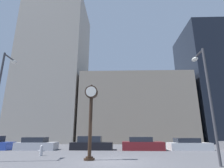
# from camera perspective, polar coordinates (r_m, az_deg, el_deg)

# --- Properties ---
(ground_plane) EXTENTS (200.00, 200.00, 0.00)m
(ground_plane) POSITION_cam_1_polar(r_m,az_deg,el_deg) (11.74, 0.38, -24.02)
(ground_plane) COLOR #515156
(building_tall_tower) EXTENTS (12.70, 12.00, 30.35)m
(building_tall_tower) POSITION_cam_1_polar(r_m,az_deg,el_deg) (40.49, -18.16, 4.45)
(building_tall_tower) COLOR #ADA393
(building_tall_tower) RESTS_ON ground_plane
(building_storefront_row) EXTENTS (20.56, 12.00, 12.60)m
(building_storefront_row) POSITION_cam_1_polar(r_m,az_deg,el_deg) (36.08, 7.31, -8.36)
(building_storefront_row) COLOR gray
(building_storefront_row) RESTS_ON ground_plane
(building_glass_modern) EXTENTS (13.05, 12.00, 23.51)m
(building_glass_modern) POSITION_cam_1_polar(r_m,az_deg,el_deg) (42.57, 31.34, 0.20)
(building_glass_modern) COLOR black
(building_glass_modern) RESTS_ON ground_plane
(street_clock) EXTENTS (0.90, 0.72, 5.10)m
(street_clock) POSITION_cam_1_polar(r_m,az_deg,el_deg) (12.40, -6.93, -8.85)
(street_clock) COLOR black
(street_clock) RESTS_ON ground_plane
(car_silver) EXTENTS (4.17, 1.99, 1.29)m
(car_silver) POSITION_cam_1_polar(r_m,az_deg,el_deg) (21.25, -23.43, -17.66)
(car_silver) COLOR #BCBCC1
(car_silver) RESTS_ON ground_plane
(car_black) EXTENTS (4.46, 1.80, 1.40)m
(car_black) POSITION_cam_1_polar(r_m,az_deg,el_deg) (19.90, -6.76, -18.88)
(car_black) COLOR black
(car_black) RESTS_ON ground_plane
(car_maroon) EXTENTS (4.33, 2.00, 1.32)m
(car_maroon) POSITION_cam_1_polar(r_m,az_deg,el_deg) (19.61, 9.83, -18.87)
(car_maroon) COLOR maroon
(car_maroon) RESTS_ON ground_plane
(car_white) EXTENTS (4.42, 1.95, 1.21)m
(car_white) POSITION_cam_1_polar(r_m,az_deg,el_deg) (21.21, 23.72, -17.73)
(car_white) COLOR silver
(car_white) RESTS_ON ground_plane
(fire_hydrant_far) EXTENTS (0.54, 0.23, 0.79)m
(fire_hydrant_far) POSITION_cam_1_polar(r_m,az_deg,el_deg) (15.59, -22.09, -19.42)
(fire_hydrant_far) COLOR #B7B7BC
(fire_hydrant_far) RESTS_ON ground_plane
(street_lamp_left) EXTENTS (0.36, 1.57, 7.28)m
(street_lamp_left) POSITION_cam_1_polar(r_m,az_deg,el_deg) (14.49, -32.33, -1.09)
(street_lamp_left) COLOR #38383D
(street_lamp_left) RESTS_ON ground_plane
(street_lamp_right) EXTENTS (0.36, 1.57, 6.81)m
(street_lamp_right) POSITION_cam_1_polar(r_m,az_deg,el_deg) (12.10, 28.14, -0.49)
(street_lamp_right) COLOR #38383D
(street_lamp_right) RESTS_ON ground_plane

